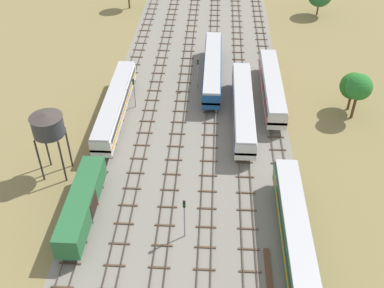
{
  "coord_description": "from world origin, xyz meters",
  "views": [
    {
      "loc": [
        2.75,
        -19.74,
        40.77
      ],
      "look_at": [
        0.0,
        30.35,
        1.5
      ],
      "focal_mm": 42.85,
      "sensor_mm": 36.0,
      "label": 1
    }
  ],
  "objects_px": {
    "passenger_coach_far_left_mid": "(115,104)",
    "water_tower": "(47,125)",
    "freight_boxcar_far_left_near": "(82,204)",
    "signal_post_mid": "(134,89)",
    "passenger_coach_right_nearest": "(296,236)",
    "signal_post_nearest": "(184,214)",
    "diesel_railcar_right_far": "(272,86)",
    "passenger_coach_centre_farther": "(212,67)",
    "signal_post_near": "(198,70)",
    "passenger_coach_centre_right_midfar": "(243,106)"
  },
  "relations": [
    {
      "from": "diesel_railcar_right_far",
      "to": "water_tower",
      "type": "xyz_separation_m",
      "value": [
        -29.74,
        -19.69,
        5.26
      ]
    },
    {
      "from": "freight_boxcar_far_left_near",
      "to": "water_tower",
      "type": "height_order",
      "value": "water_tower"
    },
    {
      "from": "passenger_coach_centre_right_midfar",
      "to": "signal_post_nearest",
      "type": "height_order",
      "value": "signal_post_nearest"
    },
    {
      "from": "passenger_coach_right_nearest",
      "to": "freight_boxcar_far_left_near",
      "type": "bearing_deg",
      "value": 171.57
    },
    {
      "from": "water_tower",
      "to": "signal_post_near",
      "type": "height_order",
      "value": "water_tower"
    },
    {
      "from": "passenger_coach_far_left_mid",
      "to": "water_tower",
      "type": "height_order",
      "value": "water_tower"
    },
    {
      "from": "diesel_railcar_right_far",
      "to": "signal_post_nearest",
      "type": "relative_size",
      "value": 3.49
    },
    {
      "from": "freight_boxcar_far_left_near",
      "to": "signal_post_near",
      "type": "relative_size",
      "value": 2.63
    },
    {
      "from": "passenger_coach_far_left_mid",
      "to": "passenger_coach_centre_right_midfar",
      "type": "xyz_separation_m",
      "value": [
        19.43,
        0.46,
        0.0
      ]
    },
    {
      "from": "diesel_railcar_right_far",
      "to": "water_tower",
      "type": "height_order",
      "value": "water_tower"
    },
    {
      "from": "water_tower",
      "to": "diesel_railcar_right_far",
      "type": "bearing_deg",
      "value": 33.52
    },
    {
      "from": "freight_boxcar_far_left_near",
      "to": "diesel_railcar_right_far",
      "type": "bearing_deg",
      "value": 48.72
    },
    {
      "from": "passenger_coach_centre_right_midfar",
      "to": "passenger_coach_far_left_mid",
      "type": "bearing_deg",
      "value": -178.64
    },
    {
      "from": "diesel_railcar_right_far",
      "to": "freight_boxcar_far_left_near",
      "type": "bearing_deg",
      "value": -131.28
    },
    {
      "from": "freight_boxcar_far_left_near",
      "to": "passenger_coach_far_left_mid",
      "type": "distance_m",
      "value": 21.01
    },
    {
      "from": "passenger_coach_far_left_mid",
      "to": "signal_post_near",
      "type": "height_order",
      "value": "signal_post_near"
    },
    {
      "from": "freight_boxcar_far_left_near",
      "to": "signal_post_near",
      "type": "height_order",
      "value": "signal_post_near"
    },
    {
      "from": "passenger_coach_right_nearest",
      "to": "passenger_coach_centre_right_midfar",
      "type": "bearing_deg",
      "value": 100.97
    },
    {
      "from": "passenger_coach_centre_right_midfar",
      "to": "signal_post_near",
      "type": "relative_size",
      "value": 4.13
    },
    {
      "from": "signal_post_mid",
      "to": "freight_boxcar_far_left_near",
      "type": "bearing_deg",
      "value": -95.7
    },
    {
      "from": "passenger_coach_centre_farther",
      "to": "signal_post_nearest",
      "type": "distance_m",
      "value": 35.69
    },
    {
      "from": "freight_boxcar_far_left_near",
      "to": "passenger_coach_centre_right_midfar",
      "type": "distance_m",
      "value": 28.95
    },
    {
      "from": "passenger_coach_right_nearest",
      "to": "signal_post_mid",
      "type": "distance_m",
      "value": 35.44
    },
    {
      "from": "freight_boxcar_far_left_near",
      "to": "passenger_coach_centre_farther",
      "type": "xyz_separation_m",
      "value": [
        14.57,
        33.45,
        0.16
      ]
    },
    {
      "from": "passenger_coach_far_left_mid",
      "to": "diesel_railcar_right_far",
      "type": "bearing_deg",
      "value": 15.31
    },
    {
      "from": "freight_boxcar_far_left_near",
      "to": "diesel_railcar_right_far",
      "type": "relative_size",
      "value": 0.68
    },
    {
      "from": "passenger_coach_centre_farther",
      "to": "water_tower",
      "type": "relative_size",
      "value": 2.31
    },
    {
      "from": "diesel_railcar_right_far",
      "to": "signal_post_mid",
      "type": "xyz_separation_m",
      "value": [
        -21.86,
        -3.37,
        0.73
      ]
    },
    {
      "from": "signal_post_nearest",
      "to": "passenger_coach_right_nearest",
      "type": "bearing_deg",
      "value": -6.84
    },
    {
      "from": "diesel_railcar_right_far",
      "to": "signal_post_near",
      "type": "bearing_deg",
      "value": 164.32
    },
    {
      "from": "freight_boxcar_far_left_near",
      "to": "passenger_coach_far_left_mid",
      "type": "height_order",
      "value": "passenger_coach_far_left_mid"
    },
    {
      "from": "passenger_coach_centre_right_midfar",
      "to": "diesel_railcar_right_far",
      "type": "xyz_separation_m",
      "value": [
        4.86,
        6.19,
        -0.02
      ]
    },
    {
      "from": "passenger_coach_centre_farther",
      "to": "signal_post_near",
      "type": "bearing_deg",
      "value": -135.54
    },
    {
      "from": "freight_boxcar_far_left_near",
      "to": "passenger_coach_centre_farther",
      "type": "relative_size",
      "value": 0.64
    },
    {
      "from": "passenger_coach_centre_right_midfar",
      "to": "diesel_railcar_right_far",
      "type": "height_order",
      "value": "same"
    },
    {
      "from": "passenger_coach_right_nearest",
      "to": "water_tower",
      "type": "xyz_separation_m",
      "value": [
        -29.74,
        11.57,
        5.25
      ]
    },
    {
      "from": "water_tower",
      "to": "signal_post_mid",
      "type": "xyz_separation_m",
      "value": [
        7.88,
        16.32,
        -4.53
      ]
    },
    {
      "from": "passenger_coach_far_left_mid",
      "to": "freight_boxcar_far_left_near",
      "type": "bearing_deg",
      "value": -89.98
    },
    {
      "from": "passenger_coach_right_nearest",
      "to": "passenger_coach_centre_farther",
      "type": "relative_size",
      "value": 1.0
    },
    {
      "from": "freight_boxcar_far_left_near",
      "to": "diesel_railcar_right_far",
      "type": "height_order",
      "value": "diesel_railcar_right_far"
    },
    {
      "from": "passenger_coach_centre_farther",
      "to": "signal_post_mid",
      "type": "xyz_separation_m",
      "value": [
        -12.14,
        -9.16,
        0.72
      ]
    },
    {
      "from": "signal_post_nearest",
      "to": "signal_post_mid",
      "type": "distance_m",
      "value": 28.16
    },
    {
      "from": "freight_boxcar_far_left_near",
      "to": "diesel_railcar_right_far",
      "type": "distance_m",
      "value": 36.8
    },
    {
      "from": "passenger_coach_right_nearest",
      "to": "signal_post_mid",
      "type": "height_order",
      "value": "signal_post_mid"
    },
    {
      "from": "passenger_coach_centre_right_midfar",
      "to": "diesel_railcar_right_far",
      "type": "distance_m",
      "value": 7.87
    },
    {
      "from": "signal_post_nearest",
      "to": "signal_post_mid",
      "type": "height_order",
      "value": "signal_post_nearest"
    },
    {
      "from": "diesel_railcar_right_far",
      "to": "signal_post_nearest",
      "type": "height_order",
      "value": "signal_post_nearest"
    },
    {
      "from": "signal_post_mid",
      "to": "passenger_coach_right_nearest",
      "type": "bearing_deg",
      "value": -51.91
    },
    {
      "from": "signal_post_mid",
      "to": "passenger_coach_centre_farther",
      "type": "bearing_deg",
      "value": 37.03
    },
    {
      "from": "passenger_coach_right_nearest",
      "to": "freight_boxcar_far_left_near",
      "type": "height_order",
      "value": "passenger_coach_right_nearest"
    }
  ]
}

